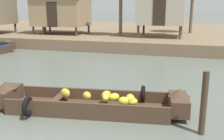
# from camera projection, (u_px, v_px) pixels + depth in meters

# --- Properties ---
(ground_plane) EXTENTS (300.00, 300.00, 0.00)m
(ground_plane) POSITION_uv_depth(u_px,v_px,m) (128.00, 64.00, 13.08)
(ground_plane) COLOR #596056
(riverbank_strip) EXTENTS (160.00, 20.00, 0.72)m
(riverbank_strip) POSITION_uv_depth(u_px,v_px,m) (157.00, 33.00, 24.64)
(riverbank_strip) COLOR #756047
(riverbank_strip) RESTS_ON ground
(banana_boat) EXTENTS (5.35, 2.28, 0.75)m
(banana_boat) POSITION_uv_depth(u_px,v_px,m) (91.00, 102.00, 7.11)
(banana_boat) COLOR #473323
(banana_boat) RESTS_ON ground
(stilt_house_mid_left) EXTENTS (4.63, 3.43, 3.90)m
(stilt_house_mid_left) POSITION_uv_depth(u_px,v_px,m) (61.00, 7.00, 20.09)
(stilt_house_mid_left) COLOR #4C3826
(stilt_house_mid_left) RESTS_ON riverbank_strip
(stilt_house_mid_right) EXTENTS (3.85, 3.19, 4.41)m
(stilt_house_mid_right) POSITION_uv_depth(u_px,v_px,m) (162.00, 1.00, 17.76)
(stilt_house_mid_right) COLOR #4C3826
(stilt_house_mid_right) RESTS_ON riverbank_strip
(vendor_person) EXTENTS (0.44, 0.44, 1.66)m
(vendor_person) POSITION_uv_depth(u_px,v_px,m) (44.00, 22.00, 19.66)
(vendor_person) COLOR #332D28
(vendor_person) RESTS_ON riverbank_strip
(mooring_post) EXTENTS (0.14, 0.14, 1.46)m
(mooring_post) POSITION_uv_depth(u_px,v_px,m) (204.00, 104.00, 5.69)
(mooring_post) COLOR #423323
(mooring_post) RESTS_ON ground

